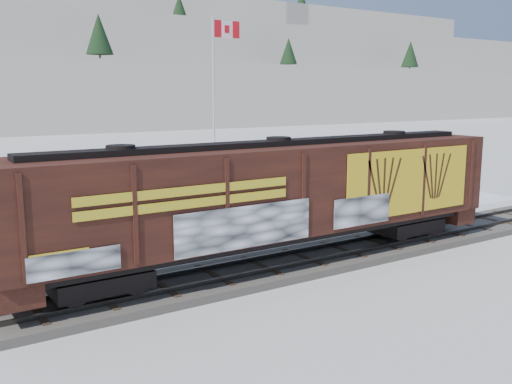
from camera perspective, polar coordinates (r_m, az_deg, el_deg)
ground at (r=22.48m, az=4.84°, el=-7.21°), size 500.00×500.00×0.00m
rail_track at (r=22.43m, az=4.85°, el=-6.85°), size 50.00×3.40×0.43m
parking_strip at (r=28.54m, az=-4.49°, el=-3.47°), size 40.00×8.00×0.03m
hopper_railcar at (r=21.04m, az=2.26°, el=-0.13°), size 19.85×3.06×4.48m
flagpole at (r=34.99m, az=-4.04°, el=5.70°), size 2.30×0.90×11.05m
car_silver at (r=26.44m, az=-13.49°, el=-3.15°), size 4.54×2.73×1.45m
car_white at (r=27.90m, az=-7.79°, el=-2.35°), size 4.46×2.55×1.39m
car_dark at (r=34.30m, az=13.91°, el=-0.40°), size 4.53×2.95×1.22m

